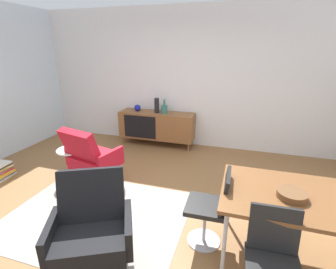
# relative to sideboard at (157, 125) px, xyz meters

# --- Properties ---
(ground_plane) EXTENTS (8.32, 8.32, 0.00)m
(ground_plane) POSITION_rel_sideboard_xyz_m (0.56, -2.30, -0.44)
(ground_plane) COLOR olive
(wall_back) EXTENTS (6.80, 0.12, 2.80)m
(wall_back) POSITION_rel_sideboard_xyz_m (0.56, 0.30, 0.96)
(wall_back) COLOR white
(wall_back) RESTS_ON ground_plane
(sideboard) EXTENTS (1.60, 0.45, 0.72)m
(sideboard) POSITION_rel_sideboard_xyz_m (0.00, 0.00, 0.00)
(sideboard) COLOR brown
(sideboard) RESTS_ON ground_plane
(vase_cobalt) EXTENTS (0.10, 0.10, 0.31)m
(vase_cobalt) POSITION_rel_sideboard_xyz_m (0.01, 0.00, 0.43)
(vase_cobalt) COLOR black
(vase_cobalt) RESTS_ON sideboard
(vase_sculptural_dark) EXTENTS (0.14, 0.14, 0.14)m
(vase_sculptural_dark) POSITION_rel_sideboard_xyz_m (-0.43, 0.00, 0.35)
(vase_sculptural_dark) COLOR navy
(vase_sculptural_dark) RESTS_ON sideboard
(vase_ceramic_small) EXTENTS (0.13, 0.13, 0.29)m
(vase_ceramic_small) POSITION_rel_sideboard_xyz_m (0.18, 0.00, 0.37)
(vase_ceramic_small) COLOR #337266
(vase_ceramic_small) RESTS_ON sideboard
(dining_table) EXTENTS (1.60, 0.90, 0.74)m
(dining_table) POSITION_rel_sideboard_xyz_m (2.40, -2.56, 0.26)
(dining_table) COLOR brown
(dining_table) RESTS_ON ground_plane
(wooden_bowl_on_table) EXTENTS (0.26, 0.26, 0.06)m
(wooden_bowl_on_table) POSITION_rel_sideboard_xyz_m (2.22, -2.62, 0.33)
(wooden_bowl_on_table) COLOR brown
(wooden_bowl_on_table) RESTS_ON dining_table
(dining_chair_front_left) EXTENTS (0.41, 0.44, 0.86)m
(dining_chair_front_left) POSITION_rel_sideboard_xyz_m (2.05, -3.12, 0.03)
(dining_chair_front_left) COLOR black
(dining_chair_front_left) RESTS_ON ground_plane
(dining_chair_near_window) EXTENTS (0.43, 0.41, 0.86)m
(dining_chair_near_window) POSITION_rel_sideboard_xyz_m (1.51, -2.56, 0.03)
(dining_chair_near_window) COLOR black
(dining_chair_near_window) RESTS_ON ground_plane
(lounge_chair_red) EXTENTS (0.82, 0.78, 0.95)m
(lounge_chair_red) POSITION_rel_sideboard_xyz_m (-0.37, -1.88, 0.03)
(lounge_chair_red) COLOR red
(lounge_chair_red) RESTS_ON ground_plane
(armchair_black_shell) EXTENTS (0.87, 0.85, 0.95)m
(armchair_black_shell) POSITION_rel_sideboard_xyz_m (0.52, -3.20, 0.03)
(armchair_black_shell) COLOR black
(armchair_black_shell) RESTS_ON ground_plane
(side_table_round) EXTENTS (0.44, 0.44, 0.52)m
(side_table_round) POSITION_rel_sideboard_xyz_m (-0.76, -1.82, -0.12)
(side_table_round) COLOR white
(side_table_round) RESTS_ON ground_plane
(fruit_bowl) EXTENTS (0.20, 0.20, 0.11)m
(fruit_bowl) POSITION_rel_sideboard_xyz_m (-0.75, -1.82, 0.12)
(fruit_bowl) COLOR #262628
(fruit_bowl) RESTS_ON side_table_round
(area_rug) EXTENTS (2.20, 1.70, 0.01)m
(area_rug) POSITION_rel_sideboard_xyz_m (0.10, -2.54, -0.44)
(area_rug) COLOR gray
(area_rug) RESTS_ON ground_plane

